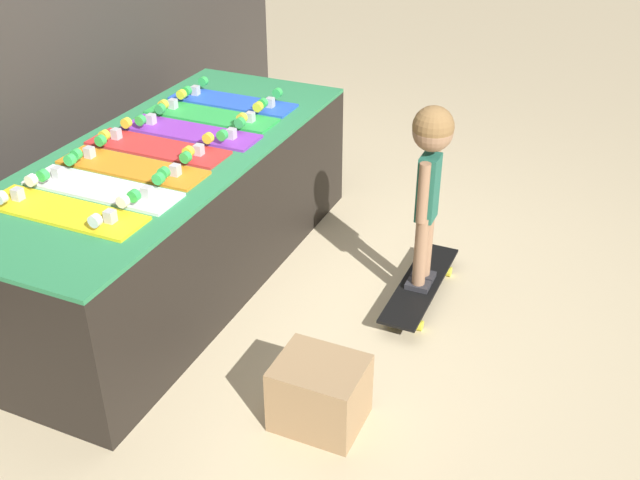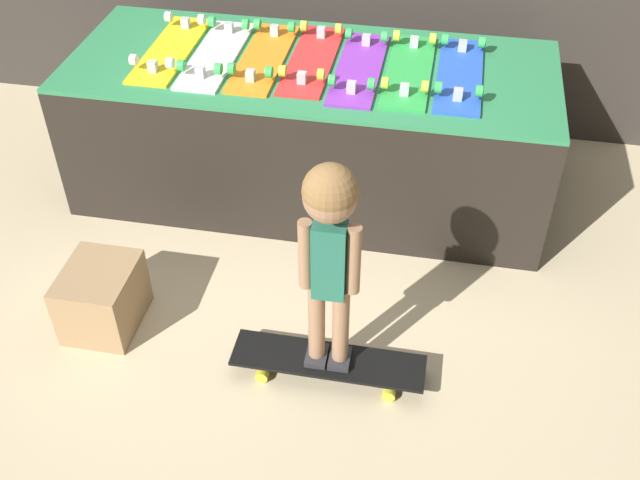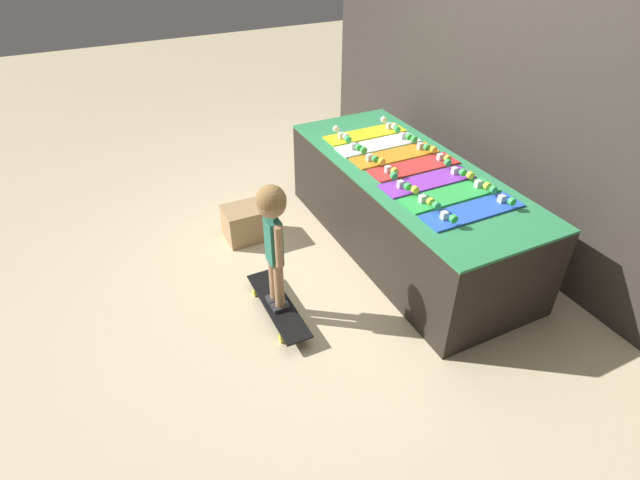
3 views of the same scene
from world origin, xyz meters
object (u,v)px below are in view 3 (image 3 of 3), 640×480
Objects in this scene: skateboard_orange_on_rack at (395,154)px; skateboard_red_on_rack at (414,166)px; skateboard_yellow_on_rack at (365,133)px; storage_box at (246,223)px; child at (273,226)px; skateboard_green_on_rack at (450,194)px; skateboard_white_on_rack at (378,144)px; skateboard_on_floor at (278,305)px; skateboard_purple_on_rack at (428,180)px; skateboard_blue_on_rack at (473,210)px.

skateboard_red_on_rack is (0.23, 0.02, 0.00)m from skateboard_orange_on_rack.
skateboard_yellow_on_rack is 2.07× the size of storage_box.
skateboard_red_on_rack is at bearing 102.74° from child.
skateboard_white_on_rack is at bearing -179.32° from skateboard_green_on_rack.
child reaches higher than skateboard_on_floor.
skateboard_orange_on_rack is at bearing 68.47° from storage_box.
storage_box is at bearing -135.20° from skateboard_green_on_rack.
skateboard_purple_on_rack is 2.07× the size of storage_box.
skateboard_green_on_rack is 0.23m from skateboard_blue_on_rack.
skateboard_yellow_on_rack is at bearing 127.86° from child.
skateboard_green_on_rack is at bearing -0.11° from skateboard_orange_on_rack.
skateboard_yellow_on_rack is 1.00× the size of skateboard_orange_on_rack.
skateboard_orange_on_rack reaches higher than storage_box.
skateboard_white_on_rack reaches higher than skateboard_on_floor.
storage_box is (-1.16, -1.15, -0.59)m from skateboard_green_on_rack.
skateboard_red_on_rack reaches higher than skateboard_on_floor.
skateboard_yellow_on_rack and skateboard_purple_on_rack have the same top height.
skateboard_blue_on_rack is at bearing 71.92° from child.
skateboard_purple_on_rack is 0.77× the size of child.
skateboard_yellow_on_rack reaches higher than storage_box.
skateboard_orange_on_rack is 1.00× the size of skateboard_red_on_rack.
storage_box is at bearing -89.25° from skateboard_yellow_on_rack.
skateboard_green_on_rack is (1.17, -0.00, 0.00)m from skateboard_yellow_on_rack.
skateboard_blue_on_rack is 2.07× the size of storage_box.
skateboard_white_on_rack is 1.00× the size of skateboard_orange_on_rack.
skateboard_white_on_rack is at bearing -176.96° from skateboard_orange_on_rack.
skateboard_orange_on_rack is at bearing 113.48° from skateboard_on_floor.
child reaches higher than skateboard_purple_on_rack.
skateboard_white_on_rack is 1.30m from storage_box.
skateboard_yellow_on_rack is 0.94m from skateboard_purple_on_rack.
skateboard_white_on_rack is at bearing 122.05° from skateboard_on_floor.
storage_box is at bearing -120.41° from skateboard_red_on_rack.
skateboard_blue_on_rack is 1.48m from skateboard_on_floor.
child is (-0.15, -1.26, 0.01)m from skateboard_green_on_rack.
storage_box is (-0.92, -1.13, -0.59)m from skateboard_purple_on_rack.
skateboard_white_on_rack is 1.00× the size of skateboard_green_on_rack.
skateboard_white_on_rack is 1.17m from skateboard_blue_on_rack.
child is 1.17m from storage_box.
skateboard_green_on_rack is (0.23, 0.02, 0.00)m from skateboard_purple_on_rack.
skateboard_blue_on_rack is (0.70, -0.02, 0.00)m from skateboard_red_on_rack.
skateboard_purple_on_rack is (0.23, -0.04, 0.00)m from skateboard_red_on_rack.
skateboard_red_on_rack is at bearing 1.82° from skateboard_yellow_on_rack.
child is at bearing -66.52° from skateboard_orange_on_rack.
skateboard_on_floor is 1.01m from storage_box.
skateboard_blue_on_rack is at bearing 2.90° from skateboard_purple_on_rack.
storage_box is (-0.22, -1.14, -0.59)m from skateboard_white_on_rack.
child reaches higher than skateboard_white_on_rack.
skateboard_purple_on_rack is 1.00× the size of skateboard_blue_on_rack.
storage_box is (-0.45, -1.15, -0.59)m from skateboard_orange_on_rack.
skateboard_purple_on_rack is at bearing -177.10° from skateboard_blue_on_rack.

